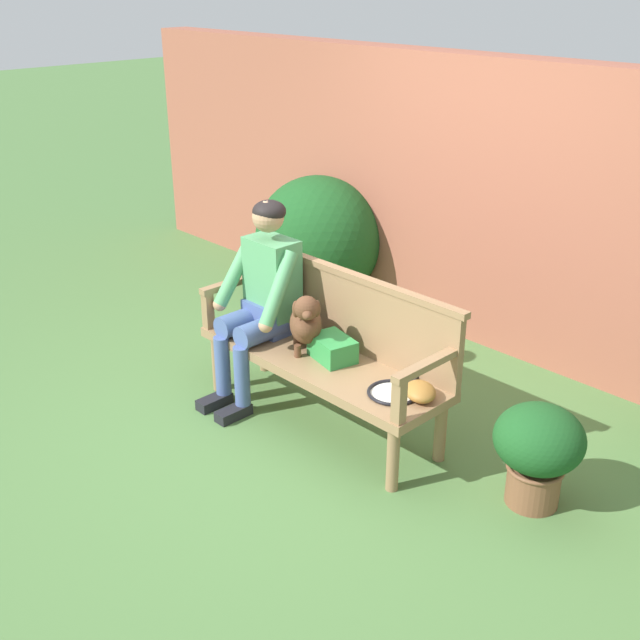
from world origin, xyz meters
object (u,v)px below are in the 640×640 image
(garden_bench, at_px, (320,366))
(potted_plant, at_px, (538,448))
(person_seated, at_px, (262,294))
(dog_on_bench, at_px, (306,322))
(tennis_racket, at_px, (396,391))
(baseball_glove, at_px, (420,391))
(sports_bag, at_px, (332,348))

(garden_bench, relative_size, potted_plant, 2.99)
(garden_bench, relative_size, person_seated, 1.30)
(dog_on_bench, xyz_separation_m, tennis_racket, (0.71, 0.02, -0.20))
(dog_on_bench, height_order, tennis_racket, dog_on_bench)
(baseball_glove, distance_m, potted_plant, 0.68)
(garden_bench, relative_size, tennis_racket, 3.02)
(sports_bag, xyz_separation_m, potted_plant, (1.31, 0.21, -0.18))
(dog_on_bench, distance_m, potted_plant, 1.54)
(dog_on_bench, relative_size, tennis_racket, 0.73)
(potted_plant, bearing_deg, baseball_glove, -162.54)
(sports_bag, bearing_deg, potted_plant, 8.89)
(tennis_racket, xyz_separation_m, baseball_glove, (0.14, 0.04, 0.04))
(dog_on_bench, bearing_deg, sports_bag, 18.44)
(sports_bag, bearing_deg, tennis_racket, -3.77)
(person_seated, distance_m, tennis_racket, 1.15)
(dog_on_bench, xyz_separation_m, potted_plant, (1.49, 0.26, -0.32))
(baseball_glove, bearing_deg, dog_on_bench, -138.55)
(tennis_racket, distance_m, baseball_glove, 0.15)
(garden_bench, bearing_deg, potted_plant, 10.16)
(person_seated, distance_m, baseball_glove, 1.28)
(potted_plant, bearing_deg, garden_bench, -169.84)
(sports_bag, distance_m, potted_plant, 1.34)
(baseball_glove, bearing_deg, person_seated, -139.85)
(garden_bench, relative_size, baseball_glove, 7.84)
(person_seated, height_order, dog_on_bench, person_seated)
(dog_on_bench, xyz_separation_m, baseball_glove, (0.85, 0.06, -0.16))
(person_seated, distance_m, dog_on_bench, 0.41)
(garden_bench, distance_m, baseball_glove, 0.75)
(garden_bench, distance_m, dog_on_bench, 0.29)
(dog_on_bench, distance_m, baseball_glove, 0.87)
(garden_bench, height_order, sports_bag, sports_bag)
(dog_on_bench, relative_size, baseball_glove, 1.89)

